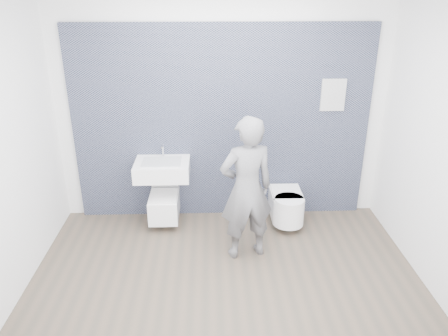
{
  "coord_description": "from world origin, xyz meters",
  "views": [
    {
      "loc": [
        -0.15,
        -3.63,
        2.8
      ],
      "look_at": [
        0.0,
        0.6,
        1.0
      ],
      "focal_mm": 35.0,
      "sensor_mm": 36.0,
      "label": 1
    }
  ],
  "objects_px": {
    "toilet_rounded": "(287,206)",
    "visitor": "(247,189)",
    "washbasin": "(162,169)",
    "toilet_square": "(164,204)"
  },
  "relations": [
    {
      "from": "toilet_rounded",
      "to": "visitor",
      "type": "height_order",
      "value": "visitor"
    },
    {
      "from": "washbasin",
      "to": "visitor",
      "type": "bearing_deg",
      "value": -36.47
    },
    {
      "from": "washbasin",
      "to": "toilet_rounded",
      "type": "height_order",
      "value": "washbasin"
    },
    {
      "from": "washbasin",
      "to": "toilet_rounded",
      "type": "distance_m",
      "value": 1.6
    },
    {
      "from": "washbasin",
      "to": "visitor",
      "type": "height_order",
      "value": "visitor"
    },
    {
      "from": "washbasin",
      "to": "toilet_square",
      "type": "bearing_deg",
      "value": -90.0
    },
    {
      "from": "washbasin",
      "to": "visitor",
      "type": "distance_m",
      "value": 1.19
    },
    {
      "from": "washbasin",
      "to": "toilet_square",
      "type": "relative_size",
      "value": 1.05
    },
    {
      "from": "toilet_square",
      "to": "visitor",
      "type": "xyz_separation_m",
      "value": [
        0.95,
        -0.7,
        0.53
      ]
    },
    {
      "from": "toilet_square",
      "to": "washbasin",
      "type": "bearing_deg",
      "value": 90.0
    }
  ]
}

